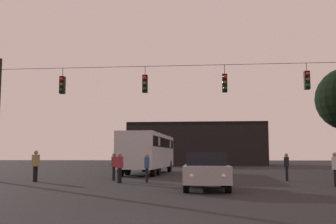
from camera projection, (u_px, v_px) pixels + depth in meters
The scene contains 11 objects.
ground_plane at pixel (189, 173), 32.57m from camera, with size 168.00×168.00×0.00m, color black.
overhead_signal_span at pixel (180, 107), 21.21m from camera, with size 20.45×0.44×6.79m.
city_bus at pixel (149, 149), 31.06m from camera, with size 2.95×11.09×3.00m.
car_near_right at pixel (206, 170), 16.67m from camera, with size 1.90×4.37×1.52m.
pedestrian_crossing_left at pixel (335, 167), 18.21m from camera, with size 0.35×0.42×1.54m.
pedestrian_crossing_center at pixel (147, 166), 21.19m from camera, with size 0.26×0.37×1.52m.
pedestrian_crossing_right at pixel (36, 164), 21.55m from camera, with size 0.33×0.41×1.67m.
pedestrian_near_bus at pixel (120, 166), 20.58m from camera, with size 0.33×0.41×1.55m.
pedestrian_trailing at pixel (114, 165), 22.57m from camera, with size 0.27×0.38×1.55m.
pedestrian_far_side at pixel (287, 165), 22.17m from camera, with size 0.34×0.41×1.53m.
corner_building at pixel (197, 145), 60.67m from camera, with size 19.25×12.96×6.00m.
Camera 1 is at (1.39, -8.42, 1.40)m, focal length 42.99 mm.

